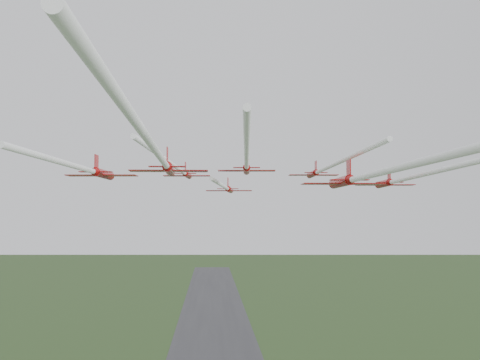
{
  "coord_description": "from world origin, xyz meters",
  "views": [
    {
      "loc": [
        -1.92,
        -99.02,
        54.82
      ],
      "look_at": [
        2.6,
        3.02,
        60.66
      ],
      "focal_mm": 50.0,
      "sensor_mm": 36.0,
      "label": 1
    }
  ],
  "objects_px": {
    "jet_row2_left": "(178,168)",
    "jet_row4_right": "(371,175)",
    "jet_lead": "(226,188)",
    "jet_row3_mid": "(247,160)",
    "jet_row2_right": "(326,168)",
    "jet_row3_right": "(417,176)",
    "jet_row3_left": "(88,170)",
    "jet_row4_left": "(159,155)"
  },
  "relations": [
    {
      "from": "jet_row2_left",
      "to": "jet_row3_right",
      "type": "height_order",
      "value": "jet_row2_left"
    },
    {
      "from": "jet_lead",
      "to": "jet_row4_left",
      "type": "relative_size",
      "value": 0.62
    },
    {
      "from": "jet_row2_right",
      "to": "jet_row3_left",
      "type": "height_order",
      "value": "jet_row2_right"
    },
    {
      "from": "jet_row2_right",
      "to": "jet_row3_left",
      "type": "xyz_separation_m",
      "value": [
        -32.79,
        -11.34,
        -1.21
      ]
    },
    {
      "from": "jet_lead",
      "to": "jet_row3_mid",
      "type": "height_order",
      "value": "jet_row3_mid"
    },
    {
      "from": "jet_lead",
      "to": "jet_row4_left",
      "type": "xyz_separation_m",
      "value": [
        -7.6,
        -55.62,
        0.5
      ]
    },
    {
      "from": "jet_lead",
      "to": "jet_row3_right",
      "type": "height_order",
      "value": "jet_lead"
    },
    {
      "from": "jet_row3_right",
      "to": "jet_row4_left",
      "type": "bearing_deg",
      "value": -150.99
    },
    {
      "from": "jet_row3_right",
      "to": "jet_row3_left",
      "type": "bearing_deg",
      "value": 169.81
    },
    {
      "from": "jet_row2_left",
      "to": "jet_row2_right",
      "type": "bearing_deg",
      "value": 5.84
    },
    {
      "from": "jet_row3_mid",
      "to": "jet_row2_right",
      "type": "bearing_deg",
      "value": 60.02
    },
    {
      "from": "jet_row3_mid",
      "to": "jet_row3_right",
      "type": "relative_size",
      "value": 0.87
    },
    {
      "from": "jet_row2_left",
      "to": "jet_row3_mid",
      "type": "relative_size",
      "value": 1.01
    },
    {
      "from": "jet_row2_right",
      "to": "jet_row3_right",
      "type": "distance_m",
      "value": 21.91
    },
    {
      "from": "jet_row3_left",
      "to": "jet_row3_right",
      "type": "xyz_separation_m",
      "value": [
        39.89,
        -9.24,
        -1.23
      ]
    },
    {
      "from": "jet_row3_left",
      "to": "jet_lead",
      "type": "bearing_deg",
      "value": 63.82
    },
    {
      "from": "jet_lead",
      "to": "jet_row2_right",
      "type": "bearing_deg",
      "value": -49.96
    },
    {
      "from": "jet_lead",
      "to": "jet_row4_right",
      "type": "bearing_deg",
      "value": -71.34
    },
    {
      "from": "jet_lead",
      "to": "jet_row3_mid",
      "type": "relative_size",
      "value": 0.73
    },
    {
      "from": "jet_row2_left",
      "to": "jet_row4_right",
      "type": "distance_m",
      "value": 38.5
    },
    {
      "from": "jet_row2_left",
      "to": "jet_row3_left",
      "type": "height_order",
      "value": "jet_row2_left"
    },
    {
      "from": "jet_lead",
      "to": "jet_row3_left",
      "type": "height_order",
      "value": "jet_row3_left"
    },
    {
      "from": "jet_row3_left",
      "to": "jet_row4_right",
      "type": "bearing_deg",
      "value": -31.79
    },
    {
      "from": "jet_row3_left",
      "to": "jet_row4_left",
      "type": "bearing_deg",
      "value": -61.5
    },
    {
      "from": "jet_row3_left",
      "to": "jet_row4_left",
      "type": "distance_m",
      "value": 25.89
    },
    {
      "from": "jet_row2_left",
      "to": "jet_row4_right",
      "type": "relative_size",
      "value": 1.01
    },
    {
      "from": "jet_lead",
      "to": "jet_row3_left",
      "type": "bearing_deg",
      "value": -114.42
    },
    {
      "from": "jet_row3_left",
      "to": "jet_row3_mid",
      "type": "relative_size",
      "value": 0.77
    },
    {
      "from": "jet_row3_mid",
      "to": "jet_row4_left",
      "type": "height_order",
      "value": "jet_row3_mid"
    },
    {
      "from": "jet_row3_mid",
      "to": "jet_row4_right",
      "type": "relative_size",
      "value": 1.01
    },
    {
      "from": "jet_row3_mid",
      "to": "jet_row4_right",
      "type": "distance_m",
      "value": 18.04
    },
    {
      "from": "jet_row3_mid",
      "to": "jet_row3_right",
      "type": "distance_m",
      "value": 20.08
    },
    {
      "from": "jet_row3_left",
      "to": "jet_row2_left",
      "type": "bearing_deg",
      "value": 47.07
    },
    {
      "from": "jet_row2_right",
      "to": "jet_row4_right",
      "type": "xyz_separation_m",
      "value": [
        -1.57,
        -33.6,
        -3.2
      ]
    },
    {
      "from": "jet_lead",
      "to": "jet_row3_right",
      "type": "distance_m",
      "value": 46.59
    },
    {
      "from": "jet_row3_mid",
      "to": "jet_row4_left",
      "type": "relative_size",
      "value": 0.84
    },
    {
      "from": "jet_lead",
      "to": "jet_row2_left",
      "type": "height_order",
      "value": "jet_row2_left"
    },
    {
      "from": "jet_row3_right",
      "to": "jet_row4_right",
      "type": "height_order",
      "value": "jet_row3_right"
    },
    {
      "from": "jet_row4_right",
      "to": "jet_row3_mid",
      "type": "bearing_deg",
      "value": 128.47
    },
    {
      "from": "jet_row3_left",
      "to": "jet_row2_right",
      "type": "bearing_deg",
      "value": 22.79
    },
    {
      "from": "jet_row3_mid",
      "to": "jet_row3_right",
      "type": "height_order",
      "value": "jet_row3_mid"
    },
    {
      "from": "jet_row2_right",
      "to": "jet_row3_left",
      "type": "distance_m",
      "value": 34.71
    }
  ]
}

